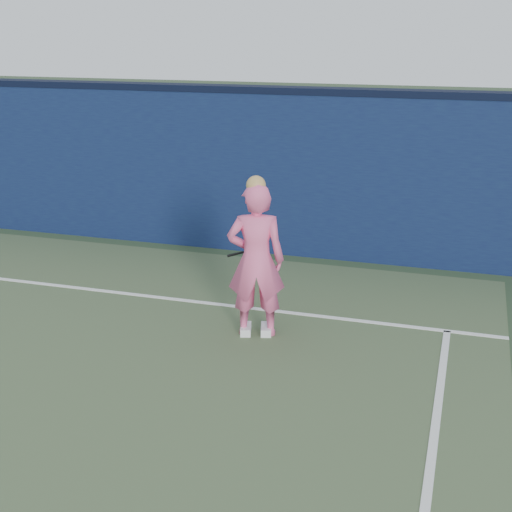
% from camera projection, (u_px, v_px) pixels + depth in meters
% --- Properties ---
extents(backstop_wall, '(24.00, 0.40, 2.50)m').
position_uv_depth(backstop_wall, '(161.00, 167.00, 11.72)').
color(backstop_wall, '#0D163D').
rests_on(backstop_wall, ground).
extents(wall_cap, '(24.00, 0.42, 0.10)m').
position_uv_depth(wall_cap, '(157.00, 87.00, 11.32)').
color(wall_cap, black).
rests_on(wall_cap, backstop_wall).
extents(player, '(0.76, 0.60, 1.91)m').
position_uv_depth(player, '(256.00, 260.00, 8.18)').
color(player, pink).
rests_on(player, ground).
extents(racket, '(0.52, 0.17, 0.28)m').
position_uv_depth(racket, '(256.00, 250.00, 8.59)').
color(racket, black).
rests_on(racket, ground).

